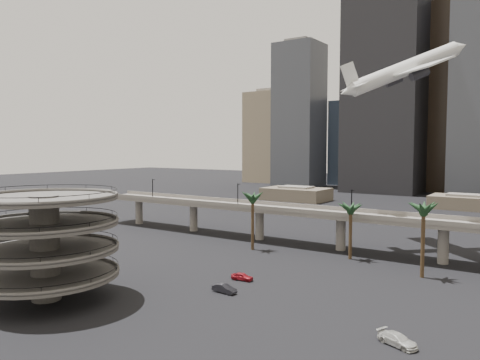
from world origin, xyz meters
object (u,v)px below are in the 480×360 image
Objects in this scene: car_c at (398,340)px; car_a at (242,277)px; overpass at (298,215)px; airborne_jet at (404,70)px; parking_ramp at (45,237)px; car_b at (224,289)px.

car_a is at bearing 90.00° from car_c.
overpass is 4.76× the size of airborne_jet.
parking_ramp is 52.46m from car_c.
parking_ramp is 86.94m from airborne_jet.
airborne_jet is at bearing -10.36° from car_b.
overpass is 34.27m from car_a.
car_c is at bearing -50.89° from overpass.
overpass is 41.88m from car_b.
parking_ramp reaches higher than car_b.
airborne_jet reaches higher than overpass.
parking_ramp is 5.18× the size of car_b.
car_a is at bearing -153.25° from airborne_jet.
car_c is (30.71, -12.20, 0.05)m from car_a.
car_b is at bearing 41.54° from parking_ramp.
car_c is (36.80, -45.26, -6.61)m from overpass.
airborne_jet is 74.46m from car_c.
car_b reaches higher than car_a.
overpass reaches higher than car_b.
overpass is 25.81× the size of car_c.
car_b is at bearing -149.44° from airborne_jet.
parking_ramp is at bearing -160.92° from airborne_jet.
parking_ramp is 29.17m from car_b.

